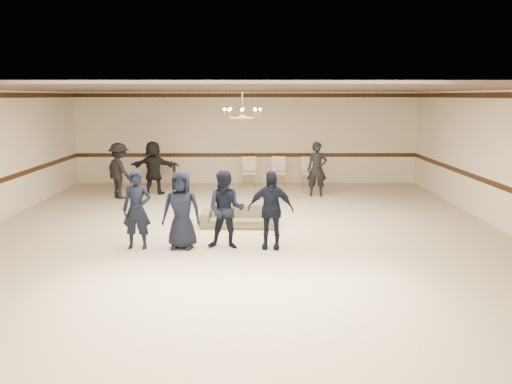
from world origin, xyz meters
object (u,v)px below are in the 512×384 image
at_px(adult_left, 119,171).
at_px(banquet_chair_right, 308,172).
at_px(boy_d, 270,210).
at_px(banquet_chair_left, 249,172).
at_px(boy_c, 226,210).
at_px(adult_mid, 154,168).
at_px(banquet_chair_mid, 279,172).
at_px(chandelier, 242,104).
at_px(console_table, 162,174).
at_px(settee, 238,216).
at_px(boy_a, 137,210).
at_px(boy_b, 181,210).
at_px(adult_right, 317,169).

xyz_separation_m(adult_left, banquet_chair_right, (5.90, 1.99, -0.34)).
bearing_deg(boy_d, banquet_chair_left, 101.90).
distance_m(boy_c, adult_mid, 6.57).
bearing_deg(banquet_chair_mid, adult_left, -153.94).
bearing_deg(chandelier, adult_mid, 126.68).
xyz_separation_m(banquet_chair_left, banquet_chair_mid, (1.00, 0.00, 0.00)).
bearing_deg(console_table, settee, -68.93).
relative_size(boy_a, banquet_chair_right, 1.59).
height_order(boy_b, boy_d, same).
relative_size(adult_right, banquet_chair_mid, 1.68).
bearing_deg(console_table, adult_mid, -94.78).
distance_m(settee, banquet_chair_right, 5.97).
xyz_separation_m(boy_d, banquet_chair_mid, (0.51, 7.32, -0.30)).
relative_size(boy_b, boy_c, 1.00).
xyz_separation_m(boy_b, adult_left, (-2.59, 5.33, 0.04)).
distance_m(boy_a, boy_d, 2.70).
bearing_deg(chandelier, banquet_chair_right, 67.73).
xyz_separation_m(adult_left, banquet_chair_left, (3.90, 1.99, -0.34)).
bearing_deg(boy_b, console_table, 106.98).
xyz_separation_m(settee, adult_left, (-3.69, 3.55, 0.58)).
height_order(settee, adult_right, adult_right).
bearing_deg(banquet_chair_left, banquet_chair_mid, 0.49).
distance_m(boy_b, banquet_chair_left, 7.44).
distance_m(boy_b, boy_c, 0.90).
bearing_deg(banquet_chair_left, boy_b, -99.65).
distance_m(settee, adult_right, 4.53).
distance_m(banquet_chair_right, console_table, 5.01).
relative_size(boy_d, adult_left, 0.95).
distance_m(boy_c, adult_left, 6.37).
bearing_deg(adult_mid, banquet_chair_left, -152.59).
height_order(settee, adult_mid, adult_mid).
bearing_deg(banquet_chair_mid, boy_c, -96.94).
bearing_deg(banquet_chair_mid, settee, -98.40).
bearing_deg(settee, banquet_chair_mid, 80.80).
xyz_separation_m(banquet_chair_right, console_table, (-5.00, 0.20, -0.10)).
relative_size(boy_b, console_table, 1.68).
xyz_separation_m(boy_b, boy_c, (0.90, 0.00, 0.00)).
bearing_deg(banquet_chair_right, adult_left, -164.26).
xyz_separation_m(boy_b, adult_right, (3.41, 5.63, 0.04)).
bearing_deg(boy_d, adult_right, 82.10).
distance_m(boy_d, banquet_chair_right, 7.48).
bearing_deg(boy_c, console_table, 116.05).
xyz_separation_m(boy_d, adult_left, (-4.39, 5.33, 0.04)).
bearing_deg(adult_right, banquet_chair_left, 142.81).
bearing_deg(settee, adult_left, 139.25).
bearing_deg(banquet_chair_right, adult_right, -89.43).
xyz_separation_m(boy_a, boy_c, (1.80, 0.00, 0.00)).
height_order(settee, banquet_chair_right, banquet_chair_right).
relative_size(boy_d, console_table, 1.68).
bearing_deg(boy_a, boy_b, 1.64).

